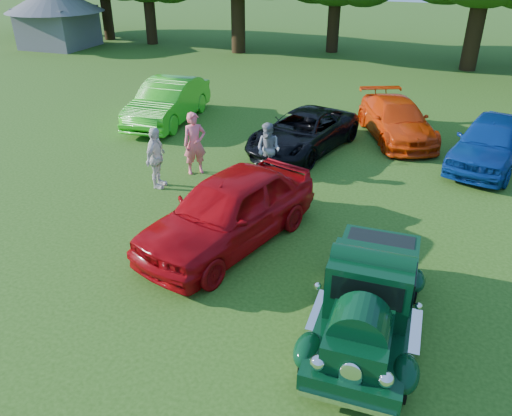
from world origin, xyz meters
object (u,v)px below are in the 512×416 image
(back_car_black, at_px, (303,132))
(spectator_white, at_px, (156,158))
(back_car_orange, at_px, (396,120))
(red_convertible, at_px, (229,210))
(back_car_lime, at_px, (168,101))
(spectator_grey, at_px, (268,150))
(gazebo, at_px, (55,10))
(hero_pickup, at_px, (369,297))
(spectator_pink, at_px, (195,144))
(back_car_blue, at_px, (491,142))

(back_car_black, distance_m, spectator_white, 5.33)
(back_car_orange, bearing_deg, red_convertible, -132.52)
(back_car_lime, relative_size, back_car_orange, 1.06)
(back_car_orange, relative_size, spectator_white, 2.62)
(back_car_orange, bearing_deg, spectator_grey, -149.10)
(gazebo, bearing_deg, back_car_black, -33.29)
(back_car_lime, relative_size, spectator_white, 2.76)
(hero_pickup, relative_size, back_car_black, 0.88)
(spectator_pink, bearing_deg, back_car_orange, 4.13)
(back_car_lime, xyz_separation_m, gazebo, (-14.73, 12.18, 1.58))
(back_car_blue, relative_size, spectator_grey, 2.86)
(back_car_orange, height_order, spectator_pink, spectator_pink)
(back_car_black, bearing_deg, red_convertible, -75.85)
(gazebo, bearing_deg, red_convertible, -44.25)
(back_car_black, relative_size, spectator_grey, 2.94)
(hero_pickup, xyz_separation_m, back_car_black, (-3.33, 8.38, -0.05))
(hero_pickup, bearing_deg, spectator_grey, 122.33)
(back_car_black, distance_m, gazebo, 24.63)
(red_convertible, xyz_separation_m, back_car_lime, (-5.65, 7.67, -0.03))
(spectator_pink, xyz_separation_m, gazebo, (-17.90, 16.41, 1.44))
(back_car_lime, xyz_separation_m, spectator_white, (2.56, -5.52, 0.08))
(back_car_black, bearing_deg, back_car_lime, -177.08)
(spectator_white, bearing_deg, hero_pickup, -126.68)
(spectator_grey, bearing_deg, back_car_blue, 38.65)
(back_car_orange, relative_size, back_car_blue, 1.01)
(hero_pickup, xyz_separation_m, spectator_pink, (-5.98, 5.45, 0.24))
(red_convertible, bearing_deg, spectator_pink, 144.01)
(spectator_grey, height_order, gazebo, gazebo)
(red_convertible, bearing_deg, back_car_lime, 144.57)
(hero_pickup, height_order, red_convertible, red_convertible)
(red_convertible, relative_size, back_car_orange, 1.06)
(back_car_lime, height_order, gazebo, gazebo)
(red_convertible, height_order, back_car_blue, red_convertible)
(hero_pickup, height_order, gazebo, gazebo)
(spectator_white, bearing_deg, spectator_pink, -29.80)
(red_convertible, bearing_deg, back_car_black, 106.75)
(back_car_blue, bearing_deg, back_car_orange, 167.42)
(hero_pickup, height_order, spectator_white, spectator_white)
(spectator_pink, relative_size, spectator_white, 1.06)
(spectator_pink, height_order, spectator_white, spectator_pink)
(spectator_grey, bearing_deg, hero_pickup, -44.19)
(back_car_lime, distance_m, back_car_blue, 11.73)
(back_car_orange, xyz_separation_m, spectator_grey, (-3.36, -4.66, 0.13))
(back_car_orange, distance_m, gazebo, 25.99)
(gazebo, bearing_deg, spectator_pink, -42.52)
(back_car_black, height_order, gazebo, gazebo)
(back_car_black, bearing_deg, hero_pickup, -52.70)
(spectator_pink, bearing_deg, back_car_black, 8.40)
(hero_pickup, relative_size, back_car_lime, 0.85)
(back_car_orange, height_order, gazebo, gazebo)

